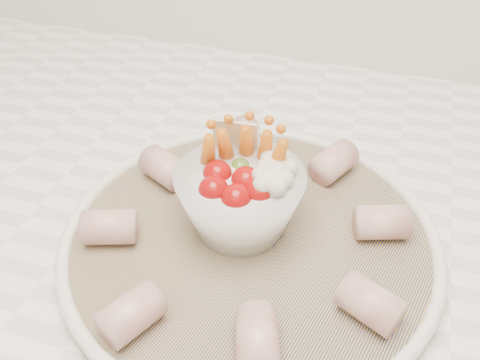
% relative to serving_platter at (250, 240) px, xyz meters
% --- Properties ---
extents(serving_platter, '(0.41, 0.41, 0.02)m').
position_rel_serving_platter_xyz_m(serving_platter, '(0.00, 0.00, 0.00)').
color(serving_platter, navy).
rests_on(serving_platter, kitchen_counter).
extents(veggie_bowl, '(0.11, 0.11, 0.10)m').
position_rel_serving_platter_xyz_m(veggie_bowl, '(-0.01, 0.01, 0.04)').
color(veggie_bowl, white).
rests_on(veggie_bowl, serving_platter).
extents(cured_meat_rolls, '(0.28, 0.30, 0.03)m').
position_rel_serving_platter_xyz_m(cured_meat_rolls, '(-0.00, 0.00, 0.02)').
color(cured_meat_rolls, '#B95654').
rests_on(cured_meat_rolls, serving_platter).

